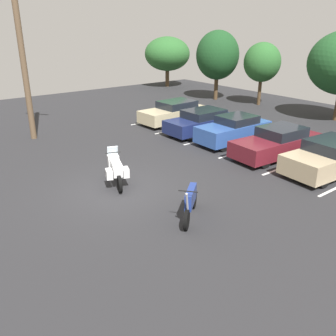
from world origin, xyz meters
name	(u,v)px	position (x,y,z in m)	size (l,w,h in m)	color
ground	(117,190)	(0.00, 0.00, -0.05)	(44.00, 44.00, 0.10)	#262628
motorcycle_touring	(116,169)	(-0.46, 0.24, 0.67)	(2.08, 1.13, 1.43)	black
motorcycle_second	(190,202)	(3.49, 0.79, 0.59)	(1.48, 1.74, 1.30)	black
parking_stripes	(235,142)	(-1.39, 8.27, 0.00)	(13.37, 5.17, 0.01)	silver
car_champagne	(174,112)	(-6.81, 8.26, 0.70)	(2.04, 4.59, 1.41)	#C1B289
car_navy	(202,122)	(-3.85, 8.08, 0.69)	(1.85, 4.62, 1.40)	navy
car_blue	(234,130)	(-1.40, 8.12, 0.73)	(1.81, 4.28, 1.48)	#2D519E
car_maroon	(277,143)	(1.41, 8.18, 0.69)	(2.10, 4.93, 1.44)	maroon
car_tan	(330,157)	(4.13, 8.15, 0.72)	(2.20, 4.48, 1.47)	tan
utility_pole	(22,54)	(-8.88, -0.28, 4.62)	(1.50, 1.19, 9.02)	brown
tree_far_right	(218,55)	(-10.87, 16.10, 3.66)	(3.56, 3.56, 5.66)	#4C3823
tree_left	(167,54)	(-19.02, 17.09, 3.26)	(4.57, 4.57, 4.95)	#4C3823
tree_center	(262,62)	(-7.11, 17.24, 3.31)	(2.84, 2.84, 4.82)	#4C3823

